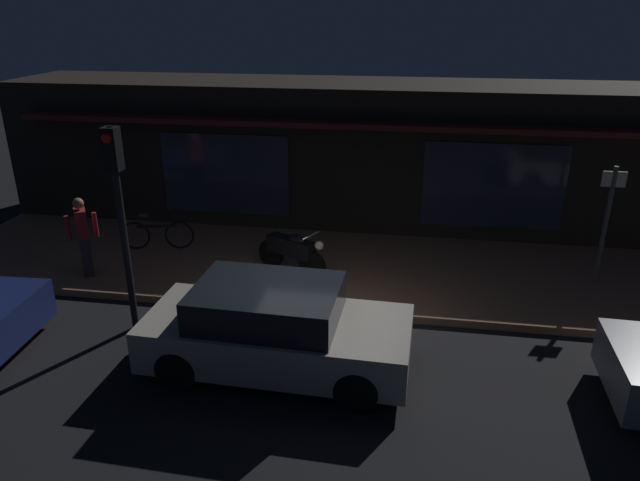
{
  "coord_description": "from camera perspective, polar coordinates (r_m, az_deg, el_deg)",
  "views": [
    {
      "loc": [
        1.33,
        -8.42,
        5.37
      ],
      "look_at": [
        -0.42,
        2.4,
        0.95
      ],
      "focal_mm": 32.85,
      "sensor_mm": 36.0,
      "label": 1
    }
  ],
  "objects": [
    {
      "name": "sign_post",
      "position": [
        12.7,
        26.13,
        1.96
      ],
      "size": [
        0.44,
        0.09,
        2.4
      ],
      "color": "#47474C",
      "rests_on": "sidewalk_slab"
    },
    {
      "name": "storefront_building",
      "position": [
        15.29,
        3.97,
        8.42
      ],
      "size": [
        18.0,
        3.3,
        3.6
      ],
      "color": "black",
      "rests_on": "ground_plane"
    },
    {
      "name": "traffic_light_pole",
      "position": [
        10.13,
        -19.05,
        4.15
      ],
      "size": [
        0.24,
        0.33,
        3.6
      ],
      "color": "black",
      "rests_on": "ground_plane"
    },
    {
      "name": "motorcycle",
      "position": [
        12.12,
        -2.71,
        -1.0
      ],
      "size": [
        1.57,
        0.92,
        0.97
      ],
      "color": "black",
      "rests_on": "sidewalk_slab"
    },
    {
      "name": "ground_plane",
      "position": [
        10.08,
        0.16,
        -10.24
      ],
      "size": [
        60.0,
        60.0,
        0.0
      ],
      "primitive_type": "plane",
      "color": "black"
    },
    {
      "name": "parked_car_far",
      "position": [
        9.2,
        -4.46,
        -8.59
      ],
      "size": [
        4.16,
        1.89,
        1.42
      ],
      "color": "black",
      "rests_on": "ground_plane"
    },
    {
      "name": "bicycle_parked",
      "position": [
        13.87,
        -15.57,
        0.6
      ],
      "size": [
        1.64,
        0.47,
        0.91
      ],
      "color": "black",
      "rests_on": "sidewalk_slab"
    },
    {
      "name": "sidewalk_slab",
      "position": [
        12.66,
        2.3,
        -2.79
      ],
      "size": [
        18.0,
        4.0,
        0.15
      ],
      "primitive_type": "cube",
      "color": "#8C6047",
      "rests_on": "ground_plane"
    },
    {
      "name": "person_photographer",
      "position": [
        12.81,
        -22.07,
        0.47
      ],
      "size": [
        0.56,
        0.44,
        1.67
      ],
      "color": "#28232D",
      "rests_on": "sidewalk_slab"
    }
  ]
}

